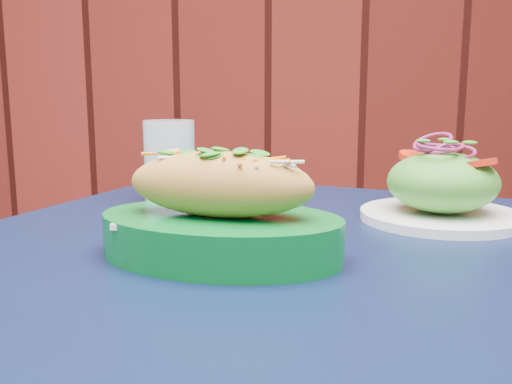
# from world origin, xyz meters

# --- Properties ---
(cafe_table) EXTENTS (0.99, 0.99, 0.75)m
(cafe_table) POSITION_xyz_m (-0.16, 1.15, 0.66)
(cafe_table) COLOR black
(cafe_table) RESTS_ON ground
(banh_mi_basket) EXTENTS (0.28, 0.20, 0.12)m
(banh_mi_basket) POSITION_xyz_m (-0.23, 1.10, 0.79)
(banh_mi_basket) COLOR #046222
(banh_mi_basket) RESTS_ON cafe_table
(salad_plate) EXTENTS (0.21, 0.21, 0.11)m
(salad_plate) POSITION_xyz_m (0.02, 1.31, 0.79)
(salad_plate) COLOR white
(salad_plate) RESTS_ON cafe_table
(water_glass) EXTENTS (0.08, 0.08, 0.12)m
(water_glass) POSITION_xyz_m (-0.37, 1.38, 0.81)
(water_glass) COLOR silver
(water_glass) RESTS_ON cafe_table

